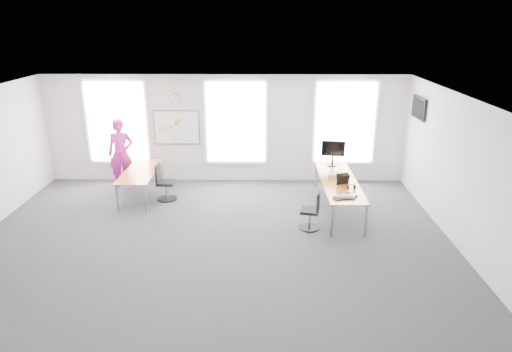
{
  "coord_description": "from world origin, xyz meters",
  "views": [
    {
      "loc": [
        1.01,
        -8.38,
        4.45
      ],
      "look_at": [
        0.89,
        1.2,
        1.1
      ],
      "focal_mm": 32.0,
      "sensor_mm": 36.0,
      "label": 1
    }
  ],
  "objects_px": {
    "desk_left": "(140,173)",
    "chair_left": "(164,184)",
    "desk_right": "(339,181)",
    "monitor": "(333,151)",
    "headphones": "(351,187)",
    "chair_right": "(312,213)",
    "person": "(121,154)",
    "keyboard": "(344,198)"
  },
  "relations": [
    {
      "from": "chair_left",
      "to": "chair_right",
      "type": "bearing_deg",
      "value": -112.9
    },
    {
      "from": "monitor",
      "to": "desk_left",
      "type": "bearing_deg",
      "value": -165.27
    },
    {
      "from": "desk_left",
      "to": "chair_right",
      "type": "bearing_deg",
      "value": -22.76
    },
    {
      "from": "desk_left",
      "to": "monitor",
      "type": "bearing_deg",
      "value": 4.81
    },
    {
      "from": "keyboard",
      "to": "headphones",
      "type": "distance_m",
      "value": 0.65
    },
    {
      "from": "monitor",
      "to": "chair_left",
      "type": "bearing_deg",
      "value": -163.38
    },
    {
      "from": "desk_left",
      "to": "keyboard",
      "type": "height_order",
      "value": "keyboard"
    },
    {
      "from": "person",
      "to": "headphones",
      "type": "height_order",
      "value": "person"
    },
    {
      "from": "desk_left",
      "to": "person",
      "type": "xyz_separation_m",
      "value": [
        -0.71,
        0.84,
        0.28
      ]
    },
    {
      "from": "chair_right",
      "to": "chair_left",
      "type": "xyz_separation_m",
      "value": [
        -3.61,
        1.67,
        0.03
      ]
    },
    {
      "from": "person",
      "to": "monitor",
      "type": "xyz_separation_m",
      "value": [
        5.67,
        -0.42,
        0.22
      ]
    },
    {
      "from": "desk_right",
      "to": "chair_left",
      "type": "xyz_separation_m",
      "value": [
        -4.34,
        0.56,
        -0.3
      ]
    },
    {
      "from": "desk_left",
      "to": "headphones",
      "type": "xyz_separation_m",
      "value": [
        5.13,
        -1.28,
        0.14
      ]
    },
    {
      "from": "desk_right",
      "to": "headphones",
      "type": "bearing_deg",
      "value": -73.98
    },
    {
      "from": "keyboard",
      "to": "chair_right",
      "type": "bearing_deg",
      "value": 153.4
    },
    {
      "from": "chair_right",
      "to": "chair_left",
      "type": "bearing_deg",
      "value": -102.42
    },
    {
      "from": "headphones",
      "to": "keyboard",
      "type": "bearing_deg",
      "value": -127.82
    },
    {
      "from": "desk_right",
      "to": "desk_left",
      "type": "relative_size",
      "value": 1.56
    },
    {
      "from": "chair_right",
      "to": "monitor",
      "type": "relative_size",
      "value": 1.3
    },
    {
      "from": "chair_left",
      "to": "person",
      "type": "height_order",
      "value": "person"
    },
    {
      "from": "desk_right",
      "to": "chair_left",
      "type": "distance_m",
      "value": 4.39
    },
    {
      "from": "desk_right",
      "to": "chair_right",
      "type": "height_order",
      "value": "chair_right"
    },
    {
      "from": "desk_left",
      "to": "desk_right",
      "type": "bearing_deg",
      "value": -7.57
    },
    {
      "from": "headphones",
      "to": "chair_right",
      "type": "bearing_deg",
      "value": -166.42
    },
    {
      "from": "chair_right",
      "to": "headphones",
      "type": "xyz_separation_m",
      "value": [
        0.92,
        0.49,
        0.43
      ]
    },
    {
      "from": "chair_left",
      "to": "keyboard",
      "type": "height_order",
      "value": "chair_left"
    },
    {
      "from": "desk_left",
      "to": "headphones",
      "type": "bearing_deg",
      "value": -14.03
    },
    {
      "from": "desk_left",
      "to": "keyboard",
      "type": "distance_m",
      "value": 5.22
    },
    {
      "from": "keyboard",
      "to": "headphones",
      "type": "height_order",
      "value": "headphones"
    },
    {
      "from": "chair_right",
      "to": "monitor",
      "type": "xyz_separation_m",
      "value": [
        0.74,
        2.19,
        0.78
      ]
    },
    {
      "from": "desk_right",
      "to": "chair_right",
      "type": "xyz_separation_m",
      "value": [
        -0.74,
        -1.11,
        -0.33
      ]
    },
    {
      "from": "desk_left",
      "to": "chair_left",
      "type": "relative_size",
      "value": 2.13
    },
    {
      "from": "chair_left",
      "to": "keyboard",
      "type": "distance_m",
      "value": 4.64
    },
    {
      "from": "desk_right",
      "to": "monitor",
      "type": "distance_m",
      "value": 1.17
    },
    {
      "from": "chair_left",
      "to": "headphones",
      "type": "relative_size",
      "value": 5.0
    },
    {
      "from": "desk_right",
      "to": "headphones",
      "type": "xyz_separation_m",
      "value": [
        0.18,
        -0.63,
        0.1
      ]
    },
    {
      "from": "desk_left",
      "to": "person",
      "type": "bearing_deg",
      "value": 130.4
    },
    {
      "from": "headphones",
      "to": "person",
      "type": "bearing_deg",
      "value": 145.83
    },
    {
      "from": "desk_left",
      "to": "chair_left",
      "type": "height_order",
      "value": "chair_left"
    },
    {
      "from": "chair_left",
      "to": "monitor",
      "type": "distance_m",
      "value": 4.44
    },
    {
      "from": "desk_right",
      "to": "monitor",
      "type": "bearing_deg",
      "value": 89.94
    },
    {
      "from": "desk_left",
      "to": "chair_left",
      "type": "xyz_separation_m",
      "value": [
        0.61,
        -0.09,
        -0.26
      ]
    }
  ]
}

